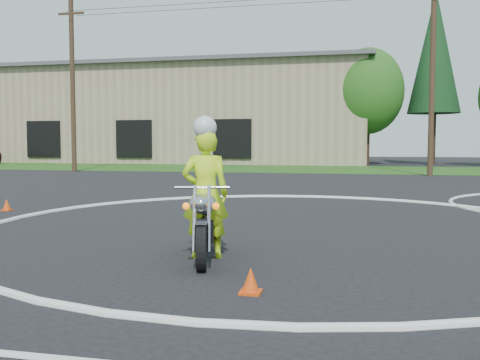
# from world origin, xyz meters

# --- Properties ---
(ground) EXTENTS (120.00, 120.00, 0.00)m
(ground) POSITION_xyz_m (0.00, 0.00, 0.00)
(ground) COLOR black
(ground) RESTS_ON ground
(grass_strip) EXTENTS (120.00, 10.00, 0.02)m
(grass_strip) POSITION_xyz_m (0.00, 27.00, 0.01)
(grass_strip) COLOR #1E4714
(grass_strip) RESTS_ON ground
(course_markings) EXTENTS (19.05, 19.05, 0.12)m
(course_markings) POSITION_xyz_m (2.17, 4.35, 0.01)
(course_markings) COLOR silver
(course_markings) RESTS_ON ground
(primary_motorcycle) EXTENTS (0.82, 2.11, 1.13)m
(primary_motorcycle) POSITION_xyz_m (-0.74, -0.27, 0.55)
(primary_motorcycle) COLOR black
(primary_motorcycle) RESTS_ON ground
(rider_primary_grp) EXTENTS (0.78, 0.61, 2.10)m
(rider_primary_grp) POSITION_xyz_m (-0.75, -0.13, 1.01)
(rider_primary_grp) COLOR #C4F619
(rider_primary_grp) RESTS_ON ground
(warehouse) EXTENTS (41.00, 17.00, 8.30)m
(warehouse) POSITION_xyz_m (-18.00, 39.99, 4.16)
(warehouse) COLOR tan
(warehouse) RESTS_ON ground
(utility_poles) EXTENTS (41.60, 1.12, 10.00)m
(utility_poles) POSITION_xyz_m (5.00, 21.00, 5.20)
(utility_poles) COLOR #473321
(utility_poles) RESTS_ON ground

